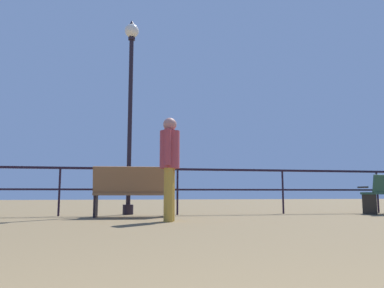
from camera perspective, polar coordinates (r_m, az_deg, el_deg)
pier_railing at (r=8.40m, az=-10.69°, el=-5.23°), size 22.58×0.05×1.03m
bench_near_left at (r=7.71m, az=-9.13°, el=-6.77°), size 1.50×0.69×1.00m
lamppost_center at (r=9.01m, az=-9.21°, el=7.64°), size 0.33×0.33×4.56m
person_by_bench at (r=6.49m, az=-3.38°, el=-2.59°), size 0.34×0.55×1.77m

